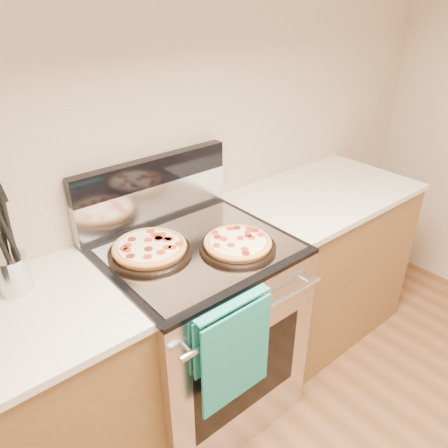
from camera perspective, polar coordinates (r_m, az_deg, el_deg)
wall_back at (r=1.92m, az=-10.49°, el=12.41°), size 4.00×0.00×4.00m
range_body at (r=2.10m, az=-3.27°, el=-13.93°), size 0.76×0.68×0.90m
oven_window at (r=1.92m, az=3.12°, el=-19.12°), size 0.56×0.01×0.40m
cooktop at (r=1.82m, az=-3.66°, el=-3.22°), size 0.76×0.68×0.02m
backsplash_lower at (r=2.01m, az=-9.06°, el=2.83°), size 0.76×0.06×0.18m
backsplash_upper at (r=1.95m, az=-9.40°, el=6.81°), size 0.76×0.06×0.12m
oven_handle at (r=1.66m, az=4.40°, el=-11.72°), size 0.70×0.03×0.03m
dish_towel at (r=1.66m, az=1.17°, el=-16.10°), size 0.32×0.05×0.42m
foil_sheet at (r=1.80m, az=-3.10°, el=-3.26°), size 0.70×0.55×0.01m
cabinet_right at (r=2.63m, az=11.89°, el=-5.10°), size 1.00×0.62×0.88m
countertop_right at (r=2.41m, az=12.96°, el=3.95°), size 1.02×0.64×0.03m
pepperoni_pizza_back at (r=1.77m, az=-9.67°, el=-3.24°), size 0.38×0.38×0.04m
pepperoni_pizza_front at (r=1.78m, az=1.80°, el=-2.65°), size 0.35×0.35×0.04m
utensil_crock at (r=1.71m, az=-25.80°, el=-5.89°), size 0.12×0.12×0.14m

